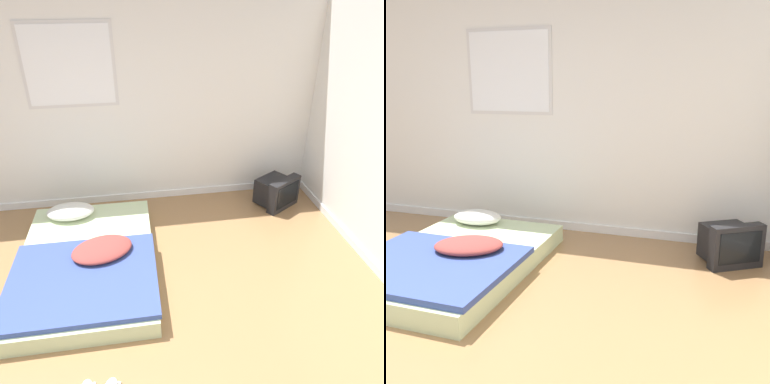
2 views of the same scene
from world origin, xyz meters
TOP-DOWN VIEW (x-y plane):
  - wall_back at (-0.00, 2.76)m, footprint 7.78×0.08m
  - mattress_bed at (-0.11, 1.41)m, footprint 1.32×1.91m
  - crt_tv at (2.17, 2.29)m, footprint 0.58×0.56m

SIDE VIEW (x-z plane):
  - mattress_bed at x=-0.11m, z-range -0.04..0.27m
  - crt_tv at x=2.17m, z-range -0.01..0.39m
  - wall_back at x=0.00m, z-range -0.01..2.59m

